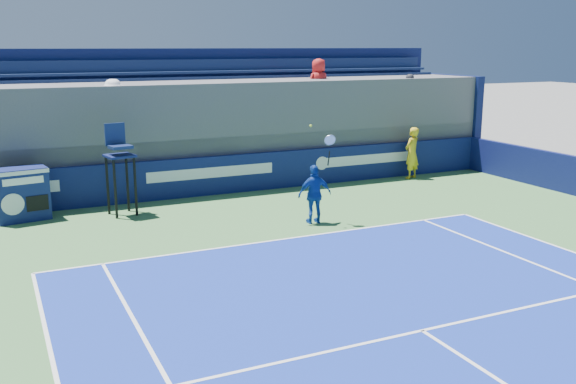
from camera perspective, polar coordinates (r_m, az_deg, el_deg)
name	(u,v)px	position (r m, az deg, el deg)	size (l,w,h in m)	color
ball_person	(412,153)	(22.45, 10.95, 3.43)	(0.65, 0.42, 1.77)	gold
back_hoarding	(211,176)	(19.76, -6.87, 1.44)	(20.40, 0.21, 1.20)	#0D154A
match_clock	(21,193)	(18.09, -22.62, -0.08)	(1.42, 0.93, 1.40)	#101B52
umpire_chair	(119,159)	(17.69, -14.75, 2.82)	(0.82, 0.82, 2.48)	black
tennis_player	(315,194)	(16.42, 2.39, -0.18)	(0.94, 0.49, 2.57)	#133C9A
stadium_seating	(190,128)	(21.51, -8.67, 5.64)	(21.00, 4.05, 4.40)	#4B4B50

